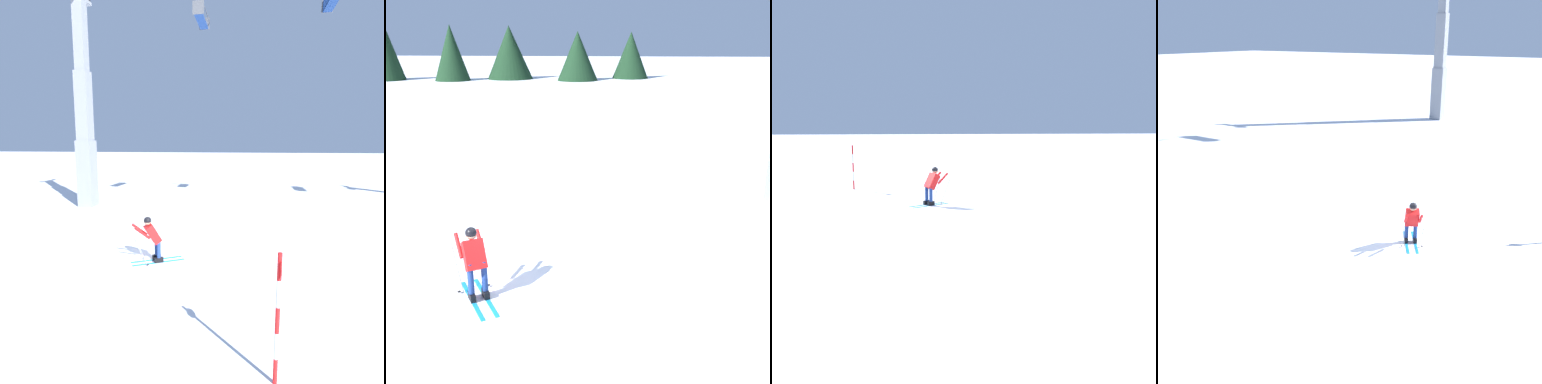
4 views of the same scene
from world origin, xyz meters
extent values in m
plane|color=white|center=(0.00, 0.00, 0.00)|extent=(260.00, 260.00, 0.00)
cube|color=#198CCC|center=(0.80, -0.86, 0.01)|extent=(1.52, 0.95, 0.01)
cube|color=black|center=(0.80, -0.86, 0.09)|extent=(0.30, 0.24, 0.16)
cylinder|color=navy|center=(0.80, -0.86, 0.51)|extent=(0.13, 0.13, 0.67)
cube|color=#198CCC|center=(0.66, -0.61, 0.01)|extent=(1.52, 0.95, 0.01)
cube|color=black|center=(0.66, -0.61, 0.09)|extent=(0.30, 0.24, 0.16)
cylinder|color=navy|center=(0.66, -0.61, 0.51)|extent=(0.13, 0.13, 0.67)
cube|color=red|center=(0.60, -0.82, 0.94)|extent=(0.67, 0.63, 0.67)
sphere|color=tan|center=(0.46, -0.90, 1.34)|extent=(0.22, 0.22, 0.22)
sphere|color=black|center=(0.46, -0.90, 1.38)|extent=(0.24, 0.24, 0.24)
cylinder|color=red|center=(0.39, -1.21, 1.05)|extent=(0.47, 0.33, 0.44)
cylinder|color=gray|center=(0.38, -1.27, 0.44)|extent=(0.36, 0.36, 1.16)
cylinder|color=black|center=(0.55, -1.22, 0.05)|extent=(0.07, 0.07, 0.01)
cylinder|color=red|center=(0.16, -0.81, 1.05)|extent=(0.47, 0.33, 0.44)
cylinder|color=gray|center=(0.10, -0.79, 0.44)|extent=(0.47, 0.16, 1.16)
cylinder|color=black|center=(0.22, -0.67, 0.05)|extent=(0.07, 0.07, 0.01)
cone|color=black|center=(-55.96, 3.46, 2.93)|extent=(4.70, 4.70, 5.87)
cone|color=black|center=(-52.09, -3.16, 2.95)|extent=(5.07, 5.07, 5.90)
cone|color=black|center=(-53.72, -12.07, 3.31)|extent=(5.83, 5.83, 6.62)
cone|color=black|center=(-50.55, -18.66, 3.35)|extent=(4.37, 4.37, 6.69)
camera|label=1|loc=(3.60, -10.30, 3.77)|focal=29.88mm
camera|label=2|loc=(9.39, 2.07, 5.22)|focal=44.98mm
camera|label=3|loc=(1.88, 16.19, 3.14)|focal=40.75mm
camera|label=4|loc=(-12.03, -6.53, 6.51)|focal=43.34mm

